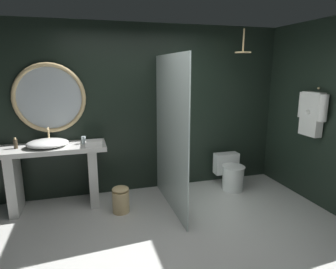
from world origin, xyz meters
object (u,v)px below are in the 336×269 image
object	(u,v)px
vessel_sink	(48,143)
toilet	(231,173)
tumbler_cup	(84,140)
soap_dispenser	(15,144)
waste_bin	(121,199)
round_wall_mirror	(50,98)
folded_hand_towel	(94,143)
hanging_bathrobe	(312,112)
rain_shower_head	(243,51)

from	to	relation	value
vessel_sink	toilet	bearing A→B (deg)	-1.22
tumbler_cup	soap_dispenser	bearing A→B (deg)	-179.15
tumbler_cup	waste_bin	distance (m)	0.98
soap_dispenser	round_wall_mirror	size ratio (longest dim) A/B	0.15
soap_dispenser	vessel_sink	bearing A→B (deg)	-5.09
folded_hand_towel	soap_dispenser	bearing A→B (deg)	170.13
tumbler_cup	round_wall_mirror	size ratio (longest dim) A/B	0.11
tumbler_cup	toilet	world-z (taller)	tumbler_cup
tumbler_cup	toilet	bearing A→B (deg)	-2.68
vessel_sink	hanging_bathrobe	bearing A→B (deg)	-12.41
tumbler_cup	round_wall_mirror	distance (m)	0.76
tumbler_cup	hanging_bathrobe	size ratio (longest dim) A/B	0.15
tumbler_cup	rain_shower_head	world-z (taller)	rain_shower_head
hanging_bathrobe	toilet	size ratio (longest dim) A/B	1.26
hanging_bathrobe	round_wall_mirror	bearing A→B (deg)	162.98
hanging_bathrobe	waste_bin	size ratio (longest dim) A/B	1.85
rain_shower_head	toilet	xyz separation A→B (m)	(-0.05, 0.08, -1.93)
vessel_sink	tumbler_cup	xyz separation A→B (m)	(0.47, 0.05, -0.00)
tumbler_cup	soap_dispenser	xyz separation A→B (m)	(-0.87, -0.01, 0.01)
vessel_sink	folded_hand_towel	world-z (taller)	vessel_sink
toilet	waste_bin	bearing A→B (deg)	-169.96
tumbler_cup	folded_hand_towel	bearing A→B (deg)	-53.96
vessel_sink	round_wall_mirror	distance (m)	0.65
soap_dispenser	folded_hand_towel	size ratio (longest dim) A/B	0.67
tumbler_cup	folded_hand_towel	xyz separation A→B (m)	(0.14, -0.19, -0.01)
toilet	waste_bin	size ratio (longest dim) A/B	1.47
waste_bin	hanging_bathrobe	bearing A→B (deg)	-8.55
tumbler_cup	hanging_bathrobe	distance (m)	3.24
round_wall_mirror	folded_hand_towel	xyz separation A→B (m)	(0.56, -0.43, -0.59)
round_wall_mirror	hanging_bathrobe	distance (m)	3.69
vessel_sink	toilet	xyz separation A→B (m)	(2.75, -0.06, -0.69)
hanging_bathrobe	vessel_sink	bearing A→B (deg)	167.59
tumbler_cup	soap_dispenser	world-z (taller)	soap_dispenser
vessel_sink	waste_bin	xyz separation A→B (m)	(0.91, -0.39, -0.77)
vessel_sink	hanging_bathrobe	distance (m)	3.68
tumbler_cup	vessel_sink	bearing A→B (deg)	-174.11
vessel_sink	tumbler_cup	size ratio (longest dim) A/B	5.22
rain_shower_head	tumbler_cup	bearing A→B (deg)	175.42
vessel_sink	hanging_bathrobe	xyz separation A→B (m)	(3.57, -0.79, 0.39)
tumbler_cup	waste_bin	world-z (taller)	tumbler_cup
round_wall_mirror	waste_bin	bearing A→B (deg)	-38.29
vessel_sink	rain_shower_head	distance (m)	3.07
soap_dispenser	waste_bin	distance (m)	1.58
rain_shower_head	vessel_sink	bearing A→B (deg)	177.16
soap_dispenser	rain_shower_head	xyz separation A→B (m)	(3.21, -0.17, 1.23)
vessel_sink	round_wall_mirror	size ratio (longest dim) A/B	0.55
toilet	tumbler_cup	bearing A→B (deg)	177.32
soap_dispenser	folded_hand_towel	xyz separation A→B (m)	(1.00, -0.17, -0.03)
tumbler_cup	toilet	size ratio (longest dim) A/B	0.19
tumbler_cup	waste_bin	size ratio (longest dim) A/B	0.28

